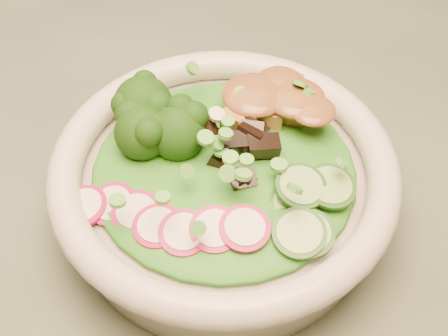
# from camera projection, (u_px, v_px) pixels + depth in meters

# --- Properties ---
(dining_table) EXTENTS (1.20, 0.80, 0.75)m
(dining_table) POSITION_uv_depth(u_px,v_px,m) (322.00, 229.00, 0.60)
(dining_table) COLOR black
(dining_table) RESTS_ON ground
(salad_bowl) EXTENTS (0.24, 0.24, 0.07)m
(salad_bowl) POSITION_uv_depth(u_px,v_px,m) (224.00, 185.00, 0.44)
(salad_bowl) COLOR beige
(salad_bowl) RESTS_ON dining_table
(lettuce_bed) EXTENTS (0.18, 0.18, 0.02)m
(lettuce_bed) POSITION_uv_depth(u_px,v_px,m) (224.00, 167.00, 0.43)
(lettuce_bed) COLOR #236715
(lettuce_bed) RESTS_ON salad_bowl
(broccoli_florets) EXTENTS (0.09, 0.08, 0.04)m
(broccoli_florets) POSITION_uv_depth(u_px,v_px,m) (157.00, 122.00, 0.44)
(broccoli_florets) COLOR black
(broccoli_florets) RESTS_ON salad_bowl
(radish_slices) EXTENTS (0.11, 0.06, 0.02)m
(radish_slices) POSITION_uv_depth(u_px,v_px,m) (173.00, 224.00, 0.39)
(radish_slices) COLOR #A60C4B
(radish_slices) RESTS_ON salad_bowl
(cucumber_slices) EXTENTS (0.08, 0.08, 0.03)m
(cucumber_slices) POSITION_uv_depth(u_px,v_px,m) (298.00, 197.00, 0.40)
(cucumber_slices) COLOR #8FC66E
(cucumber_slices) RESTS_ON salad_bowl
(mushroom_heap) EXTENTS (0.08, 0.08, 0.04)m
(mushroom_heap) POSITION_uv_depth(u_px,v_px,m) (233.00, 146.00, 0.43)
(mushroom_heap) COLOR black
(mushroom_heap) RESTS_ON salad_bowl
(tofu_cubes) EXTENTS (0.09, 0.08, 0.03)m
(tofu_cubes) POSITION_uv_depth(u_px,v_px,m) (271.00, 110.00, 0.45)
(tofu_cubes) COLOR #A56937
(tofu_cubes) RESTS_ON salad_bowl
(peanut_sauce) EXTENTS (0.06, 0.05, 0.01)m
(peanut_sauce) POSITION_uv_depth(u_px,v_px,m) (271.00, 98.00, 0.44)
(peanut_sauce) COLOR brown
(peanut_sauce) RESTS_ON tofu_cubes
(scallion_garnish) EXTENTS (0.17, 0.17, 0.02)m
(scallion_garnish) POSITION_uv_depth(u_px,v_px,m) (224.00, 146.00, 0.41)
(scallion_garnish) COLOR #5AB43F
(scallion_garnish) RESTS_ON salad_bowl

